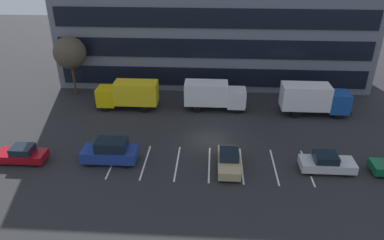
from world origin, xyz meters
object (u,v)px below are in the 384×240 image
object	(u,v)px
sedan_silver	(327,163)
sedan_maroon	(22,154)
suv_navy	(110,152)
bare_tree	(70,53)
box_truck_yellow_all	(129,94)
box_truck_white	(214,94)
sedan_tan	(229,161)
box_truck_blue	(314,98)

from	to	relation	value
sedan_silver	sedan_maroon	world-z (taller)	sedan_silver
suv_navy	bare_tree	bearing A→B (deg)	119.67
box_truck_yellow_all	sedan_maroon	size ratio (longest dim) A/B	1.63
sedan_silver	bare_tree	xyz separation A→B (m)	(-26.80, 14.99, 4.53)
suv_navy	box_truck_white	bearing A→B (deg)	51.95
suv_navy	sedan_tan	distance (m)	10.24
box_truck_blue	sedan_tan	distance (m)	14.60
sedan_silver	sedan_tan	size ratio (longest dim) A/B	1.02
box_truck_yellow_all	sedan_silver	distance (m)	22.19
bare_tree	box_truck_white	bearing A→B (deg)	-11.29
box_truck_white	sedan_maroon	xyz separation A→B (m)	(-16.60, -11.77, -1.10)
box_truck_blue	box_truck_yellow_all	distance (m)	20.49
suv_navy	sedan_silver	bearing A→B (deg)	-0.67
sedan_silver	sedan_maroon	xyz separation A→B (m)	(-26.12, -0.23, -0.04)
box_truck_white	sedan_silver	bearing A→B (deg)	-50.46
suv_navy	sedan_tan	size ratio (longest dim) A/B	1.08
suv_navy	sedan_maroon	size ratio (longest dim) A/B	1.11
box_truck_white	sedan_silver	xyz separation A→B (m)	(9.53, -11.54, -1.06)
box_truck_white	bare_tree	bearing A→B (deg)	168.71
box_truck_blue	sedan_maroon	bearing A→B (deg)	-157.95
sedan_maroon	box_truck_yellow_all	bearing A→B (deg)	58.52
box_truck_white	bare_tree	distance (m)	17.96
box_truck_yellow_all	sedan_maroon	distance (m)	13.41
sedan_tan	sedan_maroon	bearing A→B (deg)	-179.69
suv_navy	sedan_tan	world-z (taller)	suv_navy
box_truck_yellow_all	bare_tree	size ratio (longest dim) A/B	0.96
box_truck_white	sedan_maroon	bearing A→B (deg)	-144.66
sedan_maroon	box_truck_blue	bearing A→B (deg)	22.05
suv_navy	bare_tree	distance (m)	17.53
box_truck_white	box_truck_yellow_all	xyz separation A→B (m)	(-9.62, -0.37, -0.00)
sedan_silver	suv_navy	bearing A→B (deg)	179.33
suv_navy	sedan_maroon	world-z (taller)	suv_navy
box_truck_white	suv_navy	world-z (taller)	box_truck_white
sedan_silver	box_truck_white	bearing A→B (deg)	129.54
sedan_tan	sedan_maroon	distance (m)	17.97
box_truck_white	sedan_silver	world-z (taller)	box_truck_white
suv_navy	sedan_silver	distance (m)	18.39
box_truck_white	box_truck_yellow_all	world-z (taller)	box_truck_white
box_truck_blue	suv_navy	bearing A→B (deg)	-151.57
box_truck_white	box_truck_yellow_all	bearing A→B (deg)	-177.81
bare_tree	suv_navy	bearing A→B (deg)	-60.33
box_truck_blue	sedan_silver	size ratio (longest dim) A/B	1.66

